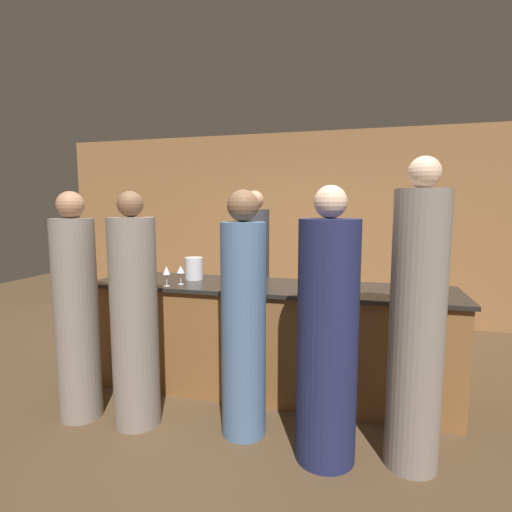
% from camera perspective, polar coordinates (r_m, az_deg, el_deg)
% --- Properties ---
extents(ground_plane, '(14.00, 14.00, 0.00)m').
position_cam_1_polar(ground_plane, '(3.95, 1.58, -18.50)').
color(ground_plane, '#4C3823').
extents(back_wall, '(8.00, 0.06, 2.80)m').
position_cam_1_polar(back_wall, '(6.07, 7.32, 4.10)').
color(back_wall, olive).
rests_on(back_wall, ground_plane).
extents(bar_counter, '(3.31, 0.77, 1.00)m').
position_cam_1_polar(bar_counter, '(3.77, 1.61, -11.61)').
color(bar_counter, brown).
rests_on(bar_counter, ground_plane).
extents(bartender, '(0.33, 0.33, 1.88)m').
position_cam_1_polar(bartender, '(4.48, -0.22, -3.55)').
color(bartender, '#2D2D33').
rests_on(bartender, ground_plane).
extents(guest_0, '(0.34, 0.34, 2.01)m').
position_cam_1_polar(guest_0, '(2.78, 21.98, -9.38)').
color(guest_0, gray).
rests_on(guest_0, ground_plane).
extents(guest_1, '(0.36, 0.36, 1.82)m').
position_cam_1_polar(guest_1, '(3.25, -16.97, -8.61)').
color(guest_1, gray).
rests_on(guest_1, ground_plane).
extents(guest_2, '(0.33, 0.33, 1.83)m').
position_cam_1_polar(guest_2, '(2.97, -1.84, -9.50)').
color(guest_2, '#4C6B93').
rests_on(guest_2, ground_plane).
extents(guest_3, '(0.40, 0.40, 1.84)m').
position_cam_1_polar(guest_3, '(2.72, 10.17, -11.44)').
color(guest_3, '#1E234C').
rests_on(guest_3, ground_plane).
extents(guest_4, '(0.33, 0.33, 1.82)m').
position_cam_1_polar(guest_4, '(3.52, -24.26, -7.62)').
color(guest_4, gray).
rests_on(guest_4, ground_plane).
extents(wine_bottle_0, '(0.08, 0.08, 0.30)m').
position_cam_1_polar(wine_bottle_0, '(3.21, 9.64, -3.57)').
color(wine_bottle_0, black).
rests_on(wine_bottle_0, bar_counter).
extents(ice_bucket, '(0.18, 0.18, 0.22)m').
position_cam_1_polar(ice_bucket, '(3.95, -8.87, -1.77)').
color(ice_bucket, silver).
rests_on(ice_bucket, bar_counter).
extents(wine_glass_0, '(0.07, 0.07, 0.18)m').
position_cam_1_polar(wine_glass_0, '(3.66, -12.67, -2.10)').
color(wine_glass_0, silver).
rests_on(wine_glass_0, bar_counter).
extents(wine_glass_1, '(0.07, 0.07, 0.17)m').
position_cam_1_polar(wine_glass_1, '(3.41, -2.61, -2.71)').
color(wine_glass_1, silver).
rests_on(wine_glass_1, bar_counter).
extents(wine_glass_2, '(0.07, 0.07, 0.15)m').
position_cam_1_polar(wine_glass_2, '(3.86, -17.57, -2.10)').
color(wine_glass_2, silver).
rests_on(wine_glass_2, bar_counter).
extents(wine_glass_3, '(0.07, 0.07, 0.16)m').
position_cam_1_polar(wine_glass_3, '(3.74, -15.11, -2.19)').
color(wine_glass_3, silver).
rests_on(wine_glass_3, bar_counter).
extents(wine_glass_4, '(0.07, 0.07, 0.17)m').
position_cam_1_polar(wine_glass_4, '(3.71, -10.72, -1.99)').
color(wine_glass_4, silver).
rests_on(wine_glass_4, bar_counter).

